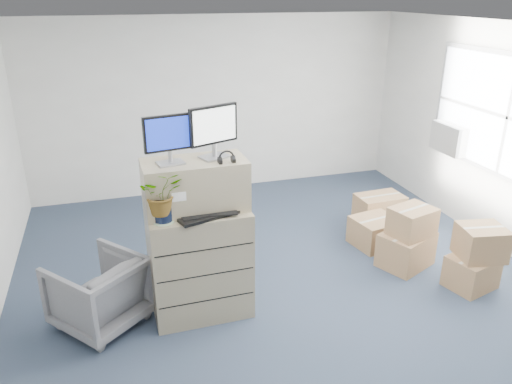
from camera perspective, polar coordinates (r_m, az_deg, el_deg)
ground at (r=5.58m, az=4.16°, el=-12.17°), size 7.00×7.00×0.00m
wall_back at (r=8.16m, az=-4.45°, el=9.80°), size 6.00×0.02×2.80m
window at (r=6.83m, az=27.03°, el=7.59°), size 0.07×2.72×1.52m
ac_unit at (r=7.55m, az=21.35°, el=5.75°), size 0.24×0.60×0.40m
filing_cabinet_lower at (r=5.14m, az=-6.43°, el=-7.97°), size 0.99×0.62×1.15m
filing_cabinet_upper at (r=4.83m, az=-6.98°, el=0.80°), size 0.99×0.51×0.49m
monitor_left at (r=4.61m, az=-9.92°, el=6.23°), size 0.47×0.22×0.46m
monitor_right at (r=4.73m, az=-4.84°, el=7.20°), size 0.49×0.28×0.51m
headphones at (r=4.65m, az=-3.39°, el=3.86°), size 0.16×0.02×0.15m
keyboard at (r=4.74m, az=-5.59°, el=-2.59°), size 0.63×0.40×0.03m
mouse at (r=4.85m, az=-3.23°, el=-1.88°), size 0.13×0.09×0.04m
water_bottle at (r=4.84m, az=-6.30°, el=-0.26°), size 0.09×0.09×0.32m
phone_dock at (r=4.86m, az=-7.25°, el=-1.53°), size 0.07×0.06×0.16m
external_drive at (r=5.08m, az=-2.92°, el=-0.58°), size 0.21×0.16×0.06m
tissue_box at (r=4.98m, az=-3.03°, el=-0.12°), size 0.25×0.13×0.09m
potted_plant at (r=4.59m, az=-10.73°, el=-0.75°), size 0.38×0.42×0.41m
office_chair at (r=5.25m, az=-17.58°, el=-10.54°), size 1.06×1.05×0.80m
cardboard_boxes at (r=6.53m, az=17.26°, el=-4.74°), size 1.18×2.20×0.77m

